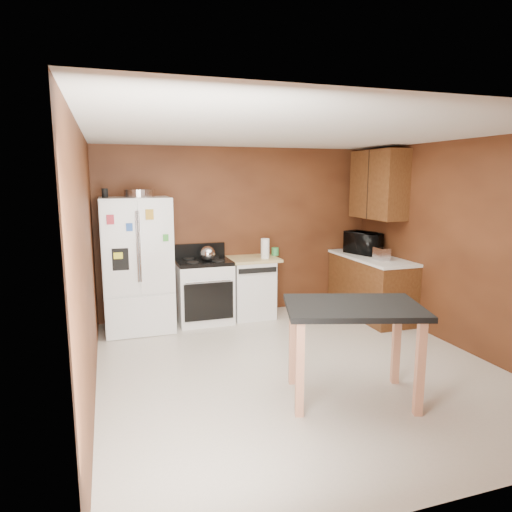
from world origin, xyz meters
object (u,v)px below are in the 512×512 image
toaster (382,254)px  dishwasher (251,287)px  green_canister (275,251)px  pen_cup (105,193)px  kettle (208,254)px  roasting_pan (139,193)px  paper_towel (265,248)px  refrigerator (137,265)px  island (353,320)px  microwave (363,244)px  gas_range (204,290)px

toaster → dishwasher: toaster is taller
toaster → green_canister: bearing=145.8°
green_canister → toaster: (1.28, -0.88, 0.04)m
pen_cup → kettle: 1.57m
roasting_pan → paper_towel: roasting_pan is taller
paper_towel → roasting_pan: bearing=179.5°
green_canister → pen_cup: bearing=-175.1°
refrigerator → paper_towel: bearing=-0.7°
dishwasher → island: size_ratio=0.63×
microwave → refrigerator: refrigerator is taller
roasting_pan → pen_cup: (-0.43, -0.03, 0.01)m
toaster → dishwasher: (-1.69, 0.80, -0.54)m
pen_cup → dishwasher: 2.44m
refrigerator → gas_range: refrigerator is taller
microwave → dishwasher: bearing=64.7°
green_canister → dishwasher: green_canister is taller
paper_towel → toaster: 1.66m
kettle → green_canister: 1.10m
green_canister → microwave: bearing=-14.2°
toaster → gas_range: bearing=162.4°
kettle → gas_range: size_ratio=0.19×
dishwasher → gas_range: bearing=-178.1°
dishwasher → microwave: bearing=-8.3°
roasting_pan → kettle: roasting_pan is taller
roasting_pan → dishwasher: 2.10m
pen_cup → dishwasher: pen_cup is taller
microwave → kettle: bearing=69.7°
roasting_pan → microwave: size_ratio=0.74×
gas_range → microwave: bearing=-5.3°
roasting_pan → green_canister: roasting_pan is taller
dishwasher → paper_towel: bearing=-30.5°
roasting_pan → gas_range: roasting_pan is taller
toaster → microwave: size_ratio=0.43×
kettle → green_canister: bearing=10.4°
refrigerator → island: refrigerator is taller
pen_cup → gas_range: 1.89m
refrigerator → dishwasher: 1.69m
paper_towel → refrigerator: size_ratio=0.16×
kettle → paper_towel: 0.85m
microwave → refrigerator: (-3.35, 0.17, -0.15)m
pen_cup → kettle: pen_cup is taller
pen_cup → paper_towel: pen_cup is taller
toaster → microwave: microwave is taller
refrigerator → green_canister: bearing=4.7°
green_canister → gas_range: (-1.13, -0.11, -0.49)m
green_canister → toaster: bearing=-34.5°
paper_towel → microwave: size_ratio=0.52×
gas_range → island: 2.87m
green_canister → gas_range: 1.23m
kettle → refrigerator: bearing=178.1°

